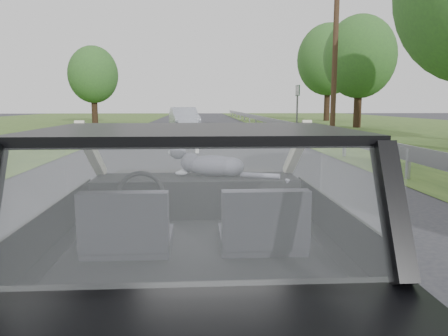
{
  "coord_description": "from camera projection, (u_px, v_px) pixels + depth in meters",
  "views": [
    {
      "loc": [
        0.02,
        -2.79,
        1.57
      ],
      "look_at": [
        0.22,
        0.51,
        1.09
      ],
      "focal_mm": 35.0,
      "sensor_mm": 36.0,
      "label": 1
    }
  ],
  "objects": [
    {
      "name": "other_car",
      "position": [
        184.0,
        119.0,
        26.0
      ],
      "size": [
        2.27,
        4.37,
        1.37
      ],
      "primitive_type": "imported",
      "rotation": [
        0.0,
        0.0,
        0.15
      ],
      "color": "#A3A8B8",
      "rests_on": "ground"
    },
    {
      "name": "guardrail",
      "position": [
        341.0,
        137.0,
        13.04
      ],
      "size": [
        0.05,
        90.0,
        0.32
      ],
      "primitive_type": "cube",
      "color": "gray",
      "rests_on": "ground"
    },
    {
      "name": "passenger_seat",
      "position": [
        263.0,
        221.0,
        2.6
      ],
      "size": [
        0.5,
        0.72,
        0.42
      ],
      "primitive_type": "cube",
      "color": "black",
      "rests_on": "subject_car"
    },
    {
      "name": "tree_2",
      "position": [
        359.0,
        73.0,
        28.51
      ],
      "size": [
        5.46,
        5.46,
        7.07
      ],
      "primitive_type": null,
      "rotation": [
        0.0,
        0.0,
        0.19
      ],
      "color": "#2E5427",
      "rests_on": "ground"
    },
    {
      "name": "highway_sign",
      "position": [
        297.0,
        107.0,
        26.59
      ],
      "size": [
        0.12,
        1.08,
        2.69
      ],
      "primitive_type": "cube",
      "rotation": [
        0.0,
        0.0,
        -0.01
      ],
      "color": "#10421E",
      "rests_on": "ground"
    },
    {
      "name": "ground",
      "position": [
        197.0,
        336.0,
        2.99
      ],
      "size": [
        140.0,
        140.0,
        0.0
      ],
      "primitive_type": "plane",
      "color": "#414143",
      "rests_on": "ground"
    },
    {
      "name": "utility_pole",
      "position": [
        335.0,
        52.0,
        21.85
      ],
      "size": [
        0.3,
        0.3,
        8.23
      ],
      "primitive_type": "cylinder",
      "rotation": [
        0.0,
        0.0,
        0.12
      ],
      "color": "#3C2A20",
      "rests_on": "ground"
    },
    {
      "name": "tree_3",
      "position": [
        328.0,
        74.0,
        39.78
      ],
      "size": [
        7.32,
        7.32,
        8.53
      ],
      "primitive_type": null,
      "rotation": [
        0.0,
        0.0,
        0.38
      ],
      "color": "#2E5427",
      "rests_on": "ground"
    },
    {
      "name": "tree_6",
      "position": [
        94.0,
        86.0,
        34.97
      ],
      "size": [
        4.73,
        4.73,
        5.97
      ],
      "primitive_type": null,
      "rotation": [
        0.0,
        0.0,
        -0.23
      ],
      "color": "#2E5427",
      "rests_on": "ground"
    },
    {
      "name": "cat",
      "position": [
        213.0,
        164.0,
        3.49
      ],
      "size": [
        0.68,
        0.36,
        0.29
      ],
      "primitive_type": "ellipsoid",
      "rotation": [
        0.0,
        0.0,
        -0.26
      ],
      "color": "slate",
      "rests_on": "dashboard"
    },
    {
      "name": "driver_seat",
      "position": [
        127.0,
        224.0,
        2.55
      ],
      "size": [
        0.5,
        0.72,
        0.42
      ],
      "primitive_type": "cube",
      "color": "black",
      "rests_on": "subject_car"
    },
    {
      "name": "subject_car",
      "position": [
        196.0,
        233.0,
        2.88
      ],
      "size": [
        1.8,
        4.0,
        1.45
      ],
      "primitive_type": "cube",
      "color": "black",
      "rests_on": "ground"
    },
    {
      "name": "dashboard",
      "position": [
        196.0,
        195.0,
        3.48
      ],
      "size": [
        1.58,
        0.45,
        0.3
      ],
      "primitive_type": "cube",
      "color": "black",
      "rests_on": "subject_car"
    },
    {
      "name": "steering_wheel",
      "position": [
        140.0,
        195.0,
        3.16
      ],
      "size": [
        0.36,
        0.36,
        0.04
      ],
      "primitive_type": "torus",
      "color": "black",
      "rests_on": "dashboard"
    }
  ]
}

